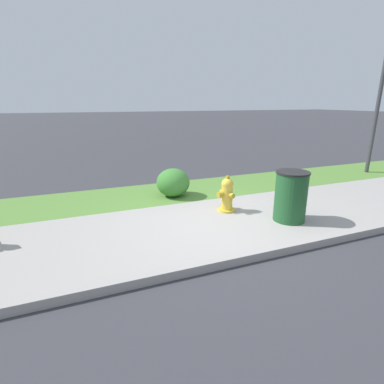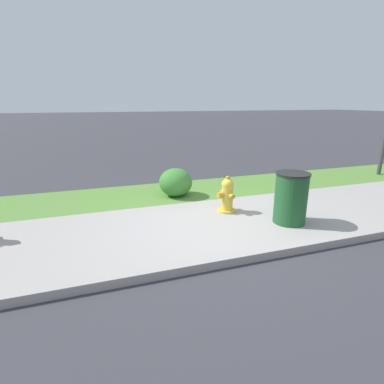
{
  "view_description": "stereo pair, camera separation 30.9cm",
  "coord_description": "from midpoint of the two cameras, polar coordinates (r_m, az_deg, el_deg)",
  "views": [
    {
      "loc": [
        -2.18,
        -4.38,
        2.06
      ],
      "look_at": [
        -0.14,
        0.71,
        0.4
      ],
      "focal_mm": 28.0,
      "sensor_mm": 36.0,
      "label": 1
    },
    {
      "loc": [
        -1.89,
        -4.48,
        2.06
      ],
      "look_at": [
        -0.14,
        0.71,
        0.4
      ],
      "focal_mm": 28.0,
      "sensor_mm": 36.0,
      "label": 2
    }
  ],
  "objects": [
    {
      "name": "street_curb",
      "position": [
        4.23,
        13.05,
        -11.86
      ],
      "size": [
        18.0,
        0.16,
        0.12
      ],
      "primitive_type": "cube",
      "color": "#9E9993",
      "rests_on": "ground"
    },
    {
      "name": "shrub_bush_mid_verge",
      "position": [
        6.74,
        -1.82,
        1.85
      ],
      "size": [
        0.74,
        0.74,
        0.63
      ],
      "color": "#3D7F33",
      "rests_on": "ground"
    },
    {
      "name": "trash_bin",
      "position": [
        5.51,
        19.84,
        -1.13
      ],
      "size": [
        0.58,
        0.58,
        0.91
      ],
      "color": "#1E5128",
      "rests_on": "ground"
    },
    {
      "name": "fire_hydrant_by_grass_verge",
      "position": [
        5.79,
        8.21,
        -0.63
      ],
      "size": [
        0.39,
        0.41,
        0.71
      ],
      "rotation": [
        0.0,
        0.0,
        1.7
      ],
      "color": "gold",
      "rests_on": "ground"
    },
    {
      "name": "grass_verge",
      "position": [
        7.15,
        -1.26,
        0.14
      ],
      "size": [
        18.0,
        1.76,
        0.01
      ],
      "primitive_type": "cube",
      "color": "#568438",
      "rests_on": "ground"
    },
    {
      "name": "sidewalk_pavement",
      "position": [
        5.29,
        5.63,
        -6.09
      ],
      "size": [
        18.0,
        2.46,
        0.01
      ],
      "primitive_type": "cube",
      "color": "#9E9993",
      "rests_on": "ground"
    },
    {
      "name": "ground_plane",
      "position": [
        5.3,
        5.63,
        -6.14
      ],
      "size": [
        120.0,
        120.0,
        0.0
      ],
      "primitive_type": "plane",
      "color": "#38383D"
    }
  ]
}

